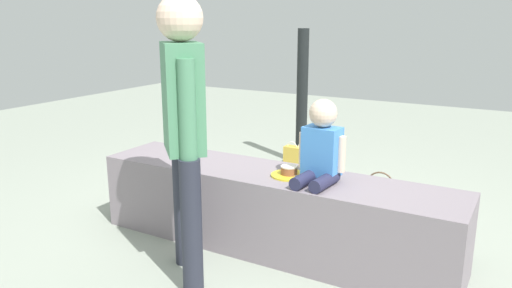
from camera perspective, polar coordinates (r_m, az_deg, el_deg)
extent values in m
plane|color=#98A192|center=(3.26, 1.78, -11.73)|extent=(12.00, 12.00, 0.00)
cube|color=gray|center=(3.16, 1.81, -7.64)|extent=(2.33, 0.50, 0.50)
cylinder|color=#282848|center=(2.85, 5.71, -4.00)|extent=(0.10, 0.25, 0.08)
cylinder|color=#282848|center=(2.81, 7.90, -4.29)|extent=(0.10, 0.25, 0.08)
cube|color=#458AE1|center=(2.89, 7.58, -0.82)|extent=(0.22, 0.15, 0.28)
sphere|color=beige|center=(2.84, 7.73, 3.53)|extent=(0.16, 0.16, 0.16)
cylinder|color=beige|center=(2.92, 5.43, -0.66)|extent=(0.05, 0.05, 0.21)
cylinder|color=beige|center=(2.86, 9.77, -1.16)|extent=(0.05, 0.05, 0.21)
cylinder|color=#272A37|center=(2.63, -7.41, -9.55)|extent=(0.11, 0.11, 0.74)
cylinder|color=#272A37|center=(2.95, -8.38, -6.88)|extent=(0.11, 0.11, 0.74)
cube|color=#4C8762|center=(2.61, -8.42, 5.26)|extent=(0.36, 0.36, 0.57)
sphere|color=beige|center=(2.58, -8.75, 14.11)|extent=(0.24, 0.24, 0.24)
cylinder|color=#4C8762|center=(2.46, -7.89, 3.47)|extent=(0.09, 0.09, 0.54)
cylinder|color=#4C8762|center=(2.78, -8.81, 4.71)|extent=(0.09, 0.09, 0.54)
cylinder|color=yellow|center=(3.00, 3.81, -3.59)|extent=(0.22, 0.22, 0.01)
cylinder|color=#955637|center=(3.00, 3.82, -3.08)|extent=(0.10, 0.10, 0.04)
cylinder|color=silver|center=(2.99, 3.83, -2.59)|extent=(0.10, 0.10, 0.01)
cube|color=silver|center=(2.97, 4.78, -3.66)|extent=(0.11, 0.04, 0.00)
cube|color=gold|center=(4.46, 4.71, -2.30)|extent=(0.23, 0.09, 0.31)
torus|color=white|center=(4.44, 4.16, -0.27)|extent=(0.09, 0.01, 0.09)
torus|color=white|center=(4.40, 5.36, -0.43)|extent=(0.09, 0.01, 0.09)
cylinder|color=black|center=(5.03, 5.14, -2.00)|extent=(0.36, 0.36, 0.04)
cylinder|color=black|center=(4.89, 5.31, 5.51)|extent=(0.11, 0.11, 1.29)
cylinder|color=silver|center=(3.66, 15.10, -7.95)|extent=(0.07, 0.07, 0.15)
cone|color=silver|center=(3.63, 15.19, -6.69)|extent=(0.06, 0.06, 0.03)
cylinder|color=white|center=(3.62, 15.21, -6.38)|extent=(0.03, 0.03, 0.02)
cylinder|color=red|center=(3.69, 7.35, -7.69)|extent=(0.08, 0.08, 0.11)
cube|color=black|center=(3.33, 17.36, -9.67)|extent=(0.30, 0.11, 0.23)
torus|color=black|center=(3.29, 17.50, -7.86)|extent=(0.22, 0.01, 0.22)
cube|color=brown|center=(3.93, 14.01, -5.93)|extent=(0.28, 0.13, 0.19)
torus|color=brown|center=(3.90, 14.09, -4.59)|extent=(0.21, 0.01, 0.21)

